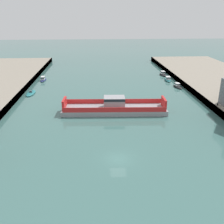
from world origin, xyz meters
name	(u,v)px	position (x,y,z in m)	size (l,w,h in m)	color
ground_plane	(118,159)	(0.00, 0.00, 0.00)	(400.00, 400.00, 0.00)	#3D6660
chain_ferry	(114,108)	(0.85, 20.61, 1.10)	(24.07, 7.08, 3.67)	#939399
moored_boat_near_left	(163,74)	(21.53, 57.40, 0.55)	(2.31, 5.61, 1.49)	black
moored_boat_near_right	(31,93)	(-21.82, 36.62, 0.22)	(2.35, 6.66, 0.91)	#237075
moored_boat_mid_right	(43,79)	(-21.15, 51.89, 0.56)	(1.73, 5.50, 1.51)	navy
moored_boat_far_left	(178,86)	(21.91, 40.66, 0.49)	(2.40, 5.39, 1.33)	black
moored_boat_far_right	(168,79)	(21.23, 49.43, 0.53)	(2.62, 6.05, 1.44)	#237075
bollard_right_far	(218,104)	(24.56, 19.13, 2.03)	(0.32, 0.32, 0.71)	black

